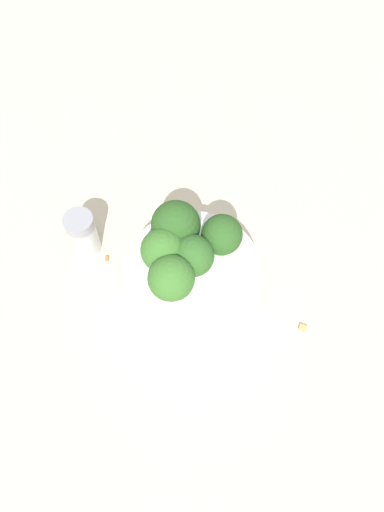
# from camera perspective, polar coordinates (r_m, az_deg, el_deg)

# --- Properties ---
(ground_plane) EXTENTS (3.00, 3.00, 0.00)m
(ground_plane) POSITION_cam_1_polar(r_m,az_deg,el_deg) (0.60, 0.00, -3.86)
(ground_plane) COLOR beige
(bowl) EXTENTS (0.15, 0.15, 0.05)m
(bowl) POSITION_cam_1_polar(r_m,az_deg,el_deg) (0.57, 0.00, -2.76)
(bowl) COLOR white
(bowl) RESTS_ON ground_plane
(broccoli_floret_0) EXTENTS (0.05, 0.05, 0.06)m
(broccoli_floret_0) POSITION_cam_1_polar(r_m,az_deg,el_deg) (0.52, 0.07, 0.09)
(broccoli_floret_0) COLOR #8EB770
(broccoli_floret_0) RESTS_ON bowl
(broccoli_floret_1) EXTENTS (0.05, 0.05, 0.06)m
(broccoli_floret_1) POSITION_cam_1_polar(r_m,az_deg,el_deg) (0.52, -3.41, 0.63)
(broccoli_floret_1) COLOR #7A9E5B
(broccoli_floret_1) RESTS_ON bowl
(broccoli_floret_2) EXTENTS (0.05, 0.05, 0.06)m
(broccoli_floret_2) POSITION_cam_1_polar(r_m,az_deg,el_deg) (0.53, -1.95, 3.50)
(broccoli_floret_2) COLOR #7A9E5B
(broccoli_floret_2) RESTS_ON bowl
(broccoli_floret_3) EXTENTS (0.04, 0.04, 0.06)m
(broccoli_floret_3) POSITION_cam_1_polar(r_m,az_deg,el_deg) (0.53, 3.35, 2.34)
(broccoli_floret_3) COLOR #8EB770
(broccoli_floret_3) RESTS_ON bowl
(broccoli_floret_4) EXTENTS (0.05, 0.05, 0.06)m
(broccoli_floret_4) POSITION_cam_1_polar(r_m,az_deg,el_deg) (0.50, -2.48, -2.64)
(broccoli_floret_4) COLOR #8EB770
(broccoli_floret_4) RESTS_ON bowl
(pepper_shaker) EXTENTS (0.03, 0.03, 0.07)m
(pepper_shaker) POSITION_cam_1_polar(r_m,az_deg,el_deg) (0.61, -12.44, 2.53)
(pepper_shaker) COLOR #B2B7BC
(pepper_shaker) RESTS_ON ground_plane
(almond_crumb_0) EXTENTS (0.01, 0.01, 0.01)m
(almond_crumb_0) POSITION_cam_1_polar(r_m,az_deg,el_deg) (0.61, 7.47, -0.48)
(almond_crumb_0) COLOR #AD7F4C
(almond_crumb_0) RESTS_ON ground_plane
(almond_crumb_1) EXTENTS (0.01, 0.00, 0.01)m
(almond_crumb_1) POSITION_cam_1_polar(r_m,az_deg,el_deg) (0.62, -9.77, -0.19)
(almond_crumb_1) COLOR olive
(almond_crumb_1) RESTS_ON ground_plane
(almond_crumb_2) EXTENTS (0.01, 0.01, 0.01)m
(almond_crumb_2) POSITION_cam_1_polar(r_m,az_deg,el_deg) (0.59, 12.53, -7.91)
(almond_crumb_2) COLOR tan
(almond_crumb_2) RESTS_ON ground_plane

